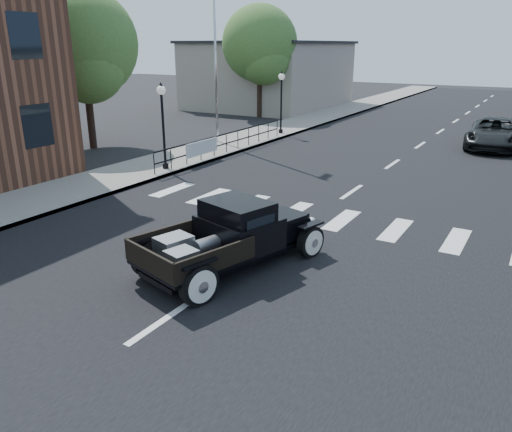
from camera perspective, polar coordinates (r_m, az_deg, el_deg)
The scene contains 14 objects.
ground at distance 11.88m, azimuth -0.95°, elevation -5.47°, with size 120.00×120.00×0.00m, color black.
road at distance 25.34m, azimuth 17.21°, elevation 6.98°, with size 14.00×80.00×0.02m, color black.
road_markings at distance 20.62m, azimuth 13.78°, elevation 4.64°, with size 12.00×60.00×0.06m, color silver, non-canonical shape.
sidewalk_left at distance 28.46m, azimuth 0.26°, elevation 9.20°, with size 3.00×80.00×0.15m, color gray.
low_building_left at distance 42.63m, azimuth 1.61°, elevation 15.73°, with size 10.00×12.00×5.00m, color gray.
railing at distance 23.57m, azimuth -3.41°, elevation 8.53°, with size 0.08×10.00×1.00m, color black, non-canonical shape.
banner at distance 21.96m, azimuth -6.16°, elevation 7.14°, with size 0.04×2.20×0.60m, color silver, non-canonical shape.
lamp_post_b at distance 20.42m, azimuth -10.55°, elevation 10.03°, with size 0.36×0.36×3.40m, color black, non-canonical shape.
lamp_post_c at distance 28.65m, azimuth 2.89°, elevation 12.82°, with size 0.36×0.36×3.40m, color black, non-canonical shape.
flagpole at distance 25.94m, azimuth -4.78°, elevation 22.02°, with size 0.12×0.12×12.33m, color silver.
big_tree_near at distance 26.16m, azimuth -18.91°, elevation 15.52°, with size 5.14×5.14×7.55m, color #3E622A, non-canonical shape.
big_tree_far at distance 36.13m, azimuth 0.41°, elevation 17.21°, with size 5.17×5.17×7.59m, color #3E622A, non-canonical shape.
hotrod_pickup at distance 11.38m, azimuth -2.91°, elevation -2.21°, with size 2.17×4.66×1.61m, color black, non-canonical shape.
second_car at distance 27.79m, azimuth 25.63°, elevation 8.50°, with size 2.44×5.29×1.47m, color black.
Camera 1 is at (5.68, -9.20, 4.92)m, focal length 35.00 mm.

